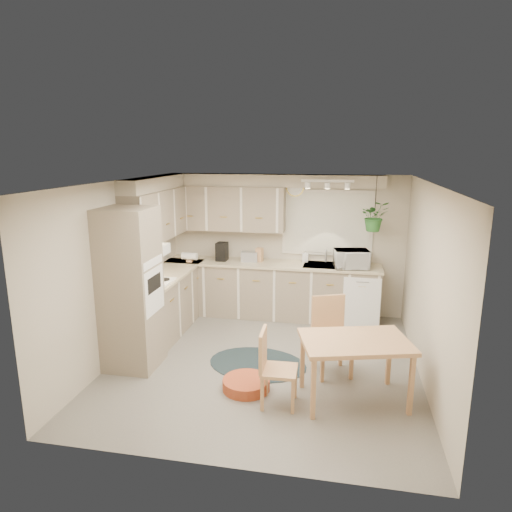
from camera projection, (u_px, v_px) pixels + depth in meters
name	position (u px, v px, depth m)	size (l,w,h in m)	color
floor	(264.00, 363.00, 6.12)	(4.20, 4.20, 0.00)	slate
ceiling	(265.00, 183.00, 5.57)	(4.20, 4.20, 0.00)	white
wall_back	(285.00, 244.00, 7.85)	(4.00, 0.04, 2.40)	#B5AA95
wall_front	(221.00, 344.00, 3.84)	(4.00, 0.04, 2.40)	#B5AA95
wall_left	(120.00, 269.00, 6.22)	(0.04, 4.20, 2.40)	#B5AA95
wall_right	(428.00, 286.00, 5.48)	(0.04, 4.20, 2.40)	#B5AA95
base_cab_left	(168.00, 302.00, 7.17)	(0.60, 1.85, 0.90)	gray
base_cab_back	(271.00, 291.00, 7.78)	(3.60, 0.60, 0.90)	gray
counter_left	(167.00, 274.00, 7.06)	(0.64, 1.89, 0.04)	#C8BC92
counter_back	(271.00, 264.00, 7.66)	(3.64, 0.64, 0.04)	#C8BC92
oven_stack	(131.00, 289.00, 5.83)	(0.65, 0.65, 2.10)	gray
wall_oven_face	(154.00, 291.00, 5.77)	(0.02, 0.56, 0.58)	white
upper_cab_left	(159.00, 214.00, 7.00)	(0.35, 2.00, 0.75)	gray
upper_cab_back	(226.00, 208.00, 7.73)	(2.00, 0.35, 0.75)	gray
soffit_left	(156.00, 183.00, 6.90)	(0.30, 2.00, 0.20)	#B5AA95
soffit_back	(273.00, 180.00, 7.50)	(3.60, 0.30, 0.20)	#B5AA95
cooktop	(152.00, 282.00, 6.50)	(0.52, 0.58, 0.02)	white
range_hood	(149.00, 251.00, 6.40)	(0.40, 0.60, 0.14)	white
window_blinds	(327.00, 223.00, 7.60)	(1.40, 0.02, 1.00)	silver
window_frame	(327.00, 223.00, 7.61)	(1.50, 0.02, 1.10)	beige
sink	(325.00, 268.00, 7.51)	(0.70, 0.48, 0.10)	#A2A4A9
dishwasher_front	(361.00, 303.00, 7.21)	(0.58, 0.01, 0.83)	white
track_light_bar	(328.00, 181.00, 6.94)	(0.80, 0.04, 0.04)	white
wall_clock	(295.00, 188.00, 7.58)	(0.30, 0.30, 0.03)	gold
dining_table	(354.00, 370.00, 5.13)	(1.18, 0.78, 0.74)	tan
chair_left	(279.00, 368.00, 5.04)	(0.41, 0.41, 0.87)	tan
chair_back	(333.00, 337.00, 5.73)	(0.46, 0.46, 0.98)	tan
braided_rug	(258.00, 364.00, 6.09)	(1.32, 0.99, 0.01)	black
pet_bed	(246.00, 384.00, 5.43)	(0.57, 0.57, 0.13)	#A13520
microwave	(351.00, 257.00, 7.28)	(0.54, 0.30, 0.36)	white
soap_bottle	(305.00, 259.00, 7.69)	(0.10, 0.21, 0.10)	white
hanging_plant	(374.00, 220.00, 7.08)	(0.43, 0.47, 0.37)	#286227
coffee_maker	(222.00, 252.00, 7.79)	(0.18, 0.21, 0.31)	black
toaster	(249.00, 257.00, 7.73)	(0.28, 0.16, 0.17)	#A2A4A9
knife_block	(259.00, 255.00, 7.72)	(0.11, 0.11, 0.23)	tan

